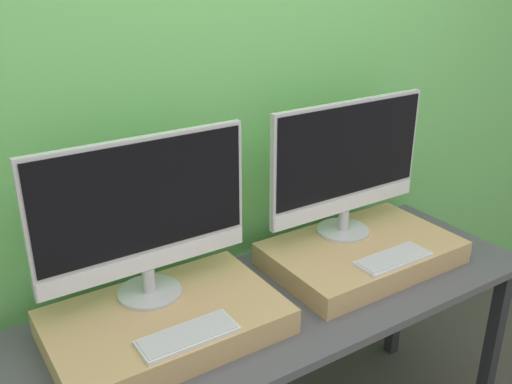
% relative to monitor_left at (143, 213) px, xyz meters
% --- Properties ---
extents(wall_back, '(8.00, 0.04, 2.60)m').
position_rel_monitor_left_xyz_m(wall_back, '(0.40, 0.25, 0.16)').
color(wall_back, '#66B75B').
rests_on(wall_back, ground_plane).
extents(workbench, '(1.90, 0.64, 0.77)m').
position_rel_monitor_left_xyz_m(workbench, '(0.40, -0.14, -0.45)').
color(workbench, '#47474C').
rests_on(workbench, ground_plane).
extents(wooden_riser_left, '(0.69, 0.44, 0.08)m').
position_rel_monitor_left_xyz_m(wooden_riser_left, '(-0.00, -0.11, -0.32)').
color(wooden_riser_left, tan).
rests_on(wooden_riser_left, workbench).
extents(monitor_left, '(0.67, 0.20, 0.51)m').
position_rel_monitor_left_xyz_m(monitor_left, '(0.00, 0.00, 0.00)').
color(monitor_left, '#B2B2B7').
rests_on(monitor_left, wooden_riser_left).
extents(keyboard_left, '(0.28, 0.11, 0.01)m').
position_rel_monitor_left_xyz_m(keyboard_left, '(0.00, -0.26, -0.28)').
color(keyboard_left, silver).
rests_on(keyboard_left, wooden_riser_left).
extents(wooden_riser_right, '(0.69, 0.44, 0.08)m').
position_rel_monitor_left_xyz_m(wooden_riser_right, '(0.80, -0.11, -0.32)').
color(wooden_riser_right, tan).
rests_on(wooden_riser_right, workbench).
extents(monitor_right, '(0.67, 0.20, 0.51)m').
position_rel_monitor_left_xyz_m(monitor_right, '(0.80, 0.00, 0.00)').
color(monitor_right, '#B2B2B7').
rests_on(monitor_right, wooden_riser_right).
extents(keyboard_right, '(0.28, 0.11, 0.01)m').
position_rel_monitor_left_xyz_m(keyboard_right, '(0.80, -0.26, -0.28)').
color(keyboard_right, silver).
rests_on(keyboard_right, wooden_riser_right).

